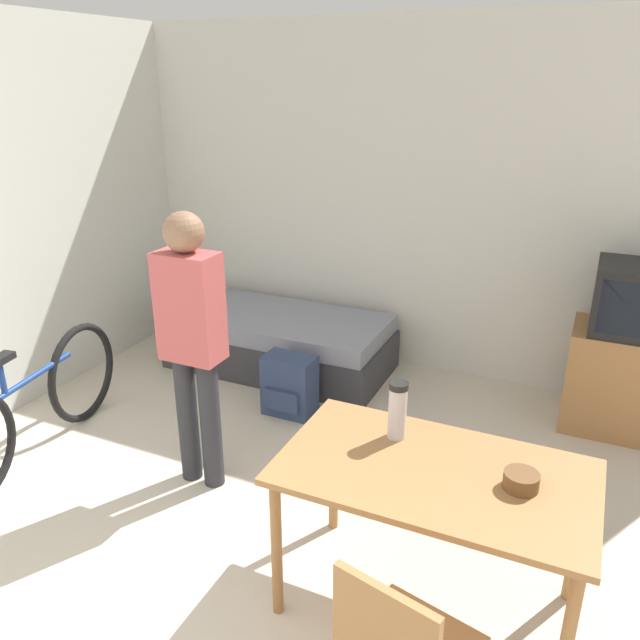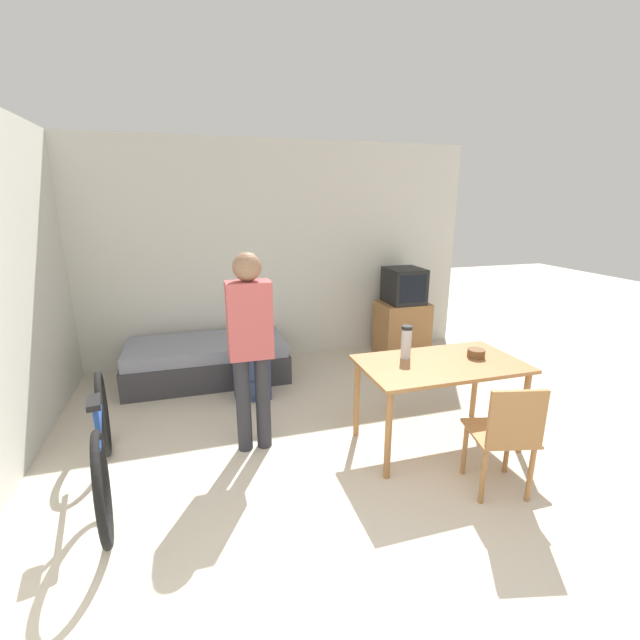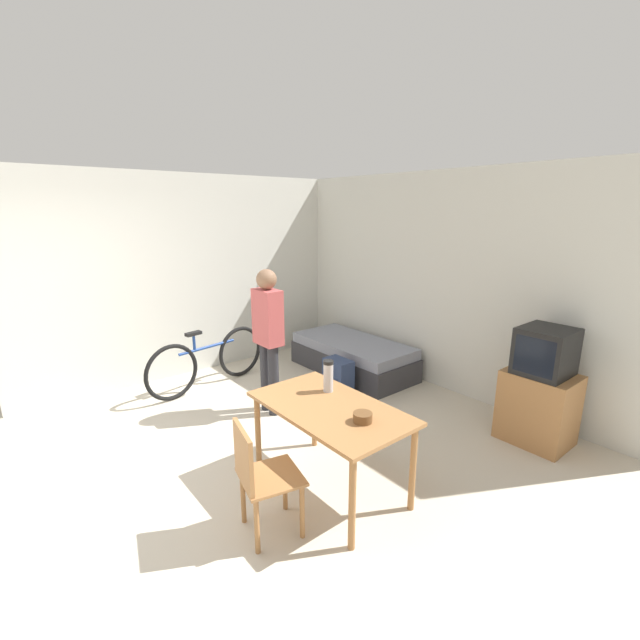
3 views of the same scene
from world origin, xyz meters
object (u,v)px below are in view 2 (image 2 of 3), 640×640
object	(u,v)px
daybed	(208,360)
wooden_chair	(506,433)
dining_table	(440,372)
person_standing	(250,340)
bicycle	(103,444)
backpack	(252,379)
mate_bowl	(476,353)
tv	(402,316)
thermos_flask	(406,340)

from	to	relation	value
daybed	wooden_chair	xyz separation A→B (m)	(1.87, -2.67, 0.25)
dining_table	person_standing	bearing A→B (deg)	165.73
wooden_chair	bicycle	size ratio (longest dim) A/B	0.49
daybed	backpack	size ratio (longest dim) A/B	4.06
wooden_chair	mate_bowl	bearing A→B (deg)	70.43
tv	mate_bowl	size ratio (longest dim) A/B	8.19
tv	dining_table	xyz separation A→B (m)	(-0.73, -2.07, 0.12)
daybed	dining_table	world-z (taller)	dining_table
wooden_chair	person_standing	world-z (taller)	person_standing
tv	backpack	world-z (taller)	tv
dining_table	person_standing	xyz separation A→B (m)	(-1.48, 0.38, 0.30)
wooden_chair	mate_bowl	size ratio (longest dim) A/B	5.95
dining_table	mate_bowl	distance (m)	0.37
daybed	dining_table	xyz separation A→B (m)	(1.79, -1.96, 0.42)
daybed	tv	xyz separation A→B (m)	(2.51, 0.11, 0.31)
daybed	tv	distance (m)	2.54
daybed	mate_bowl	xyz separation A→B (m)	(2.13, -1.94, 0.55)
daybed	dining_table	size ratio (longest dim) A/B	1.36
wooden_chair	thermos_flask	xyz separation A→B (m)	(-0.31, 0.89, 0.41)
bicycle	person_standing	xyz separation A→B (m)	(1.09, 0.23, 0.59)
dining_table	tv	bearing A→B (deg)	70.67
bicycle	thermos_flask	xyz separation A→B (m)	(2.34, 0.03, 0.53)
bicycle	backpack	distance (m)	1.68
wooden_chair	thermos_flask	size ratio (longest dim) A/B	3.05
mate_bowl	bicycle	bearing A→B (deg)	177.54
thermos_flask	mate_bowl	world-z (taller)	thermos_flask
wooden_chair	backpack	world-z (taller)	wooden_chair
daybed	thermos_flask	xyz separation A→B (m)	(1.56, -1.78, 0.66)
daybed	thermos_flask	world-z (taller)	thermos_flask
person_standing	thermos_flask	distance (m)	1.27
dining_table	daybed	bearing A→B (deg)	132.40
bicycle	dining_table	bearing A→B (deg)	-3.20
wooden_chair	backpack	size ratio (longest dim) A/B	1.92
dining_table	backpack	xyz separation A→B (m)	(-1.37, 1.31, -0.43)
daybed	wooden_chair	size ratio (longest dim) A/B	2.11
daybed	backpack	xyz separation A→B (m)	(0.42, -0.65, -0.01)
tv	mate_bowl	bearing A→B (deg)	-100.54
tv	mate_bowl	distance (m)	2.10
bicycle	thermos_flask	bearing A→B (deg)	0.76
tv	wooden_chair	distance (m)	2.85
tv	mate_bowl	xyz separation A→B (m)	(-0.38, -2.05, 0.24)
backpack	mate_bowl	bearing A→B (deg)	-36.94
thermos_flask	dining_table	bearing A→B (deg)	-37.54
person_standing	mate_bowl	bearing A→B (deg)	-11.10
daybed	tv	world-z (taller)	tv
person_standing	backpack	size ratio (longest dim) A/B	3.71
daybed	bicycle	size ratio (longest dim) A/B	1.04
tv	dining_table	distance (m)	2.19
backpack	wooden_chair	bearing A→B (deg)	-54.27
bicycle	mate_bowl	xyz separation A→B (m)	(2.91, -0.12, 0.41)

